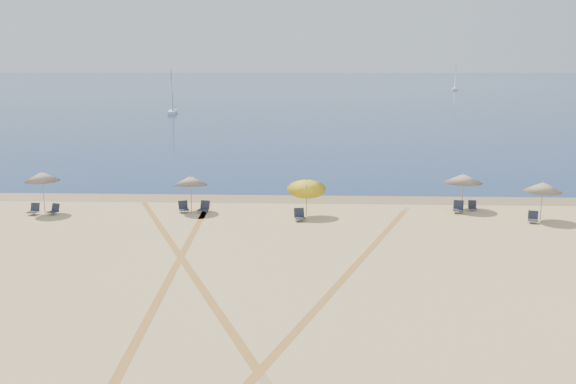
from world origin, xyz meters
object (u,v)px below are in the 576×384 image
Objects in this scene: umbrella_4 at (463,178)px; chair_4 at (204,207)px; umbrella_2 at (190,181)px; chair_1 at (34,210)px; sailboat_1 at (172,100)px; chair_6 at (458,207)px; umbrella_5 at (543,187)px; chair_3 at (184,207)px; umbrella_3 at (307,185)px; chair_8 at (533,218)px; chair_2 at (54,210)px; chair_5 at (299,215)px; sailboat_0 at (455,82)px; chair_7 at (472,206)px; umbrella_1 at (42,176)px.

chair_4 is at bearing -174.88° from umbrella_4.
umbrella_2 reaches higher than chair_1.
umbrella_4 is 0.31× the size of sailboat_1.
sailboat_1 reaches higher than chair_6.
chair_4 is (-19.90, 1.14, -1.67)m from umbrella_5.
chair_3 is at bearing 176.89° from umbrella_5.
umbrella_4 is 2.78× the size of chair_3.
chair_6 reaches higher than chair_4.
umbrella_3 reaches higher than chair_8.
chair_4 is at bearing 23.72° from chair_2.
umbrella_3 is 7.74m from chair_3.
umbrella_2 is at bearing 26.31° from chair_2.
chair_5 is (7.15, -1.76, 0.01)m from chair_3.
sailboat_1 is at bearing 115.40° from chair_2.
chair_5 is at bearing -162.49° from umbrella_4.
chair_7 is at bearing -92.55° from sailboat_0.
chair_1 is at bearing 164.49° from chair_5.
umbrella_3 is at bearing -7.79° from umbrella_2.
umbrella_5 is 14.14m from chair_5.
umbrella_5 reaches higher than chair_1.
sailboat_0 reaches higher than chair_4.
chair_4 is at bearing -98.09° from sailboat_0.
umbrella_5 is 80.44m from sailboat_1.
umbrella_1 is 29.61m from umbrella_5.
umbrella_3 reaches higher than umbrella_5.
chair_2 is (0.71, -0.29, -1.98)m from umbrella_1.
chair_3 is at bearing 3.56° from umbrella_1.
umbrella_5 is 4.95m from chair_6.
umbrella_4 reaches higher than chair_2.
sailboat_1 is (-16.62, 69.79, 0.37)m from umbrella_2.
chair_5 reaches higher than chair_1.
umbrella_3 is at bearing 19.08° from chair_2.
sailboat_1 is (-7.27, 70.98, 1.99)m from chair_1.
umbrella_3 reaches higher than chair_6.
umbrella_1 reaches higher than umbrella_2.
umbrella_2 is 16.85m from umbrella_4.
umbrella_3 is at bearing -79.81° from sailboat_1.
umbrella_4 is 4.70m from umbrella_5.
umbrella_2 is 2.91× the size of chair_8.
sailboat_1 is (-67.59, -87.42, -0.16)m from sailboat_0.
chair_7 is at bearing -72.06° from sailboat_1.
chair_4 reaches higher than chair_2.
chair_2 is at bearing -163.07° from chair_6.
umbrella_4 is 3.64× the size of chair_7.
chair_6 is 1.31× the size of chair_7.
umbrella_1 is 25.34m from chair_6.
chair_1 is 29.49m from chair_8.
sailboat_0 reaches higher than umbrella_4.
chair_8 is (28.98, -1.18, -1.97)m from umbrella_1.
umbrella_2 is 2.84× the size of chair_5.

